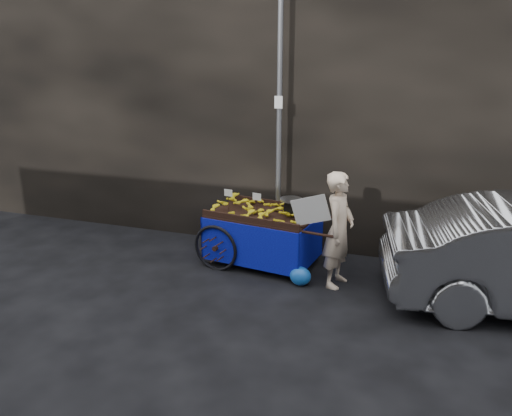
% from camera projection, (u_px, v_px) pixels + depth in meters
% --- Properties ---
extents(ground, '(80.00, 80.00, 0.00)m').
position_uv_depth(ground, '(231.00, 283.00, 7.01)').
color(ground, black).
rests_on(ground, ground).
extents(building_wall, '(13.50, 2.00, 5.00)m').
position_uv_depth(building_wall, '(306.00, 89.00, 8.49)').
color(building_wall, black).
rests_on(building_wall, ground).
extents(street_pole, '(0.12, 0.10, 4.00)m').
position_uv_depth(street_pole, '(279.00, 129.00, 7.49)').
color(street_pole, slate).
rests_on(street_pole, ground).
extents(banana_cart, '(2.24, 1.26, 1.16)m').
position_uv_depth(banana_cart, '(260.00, 218.00, 7.50)').
color(banana_cart, black).
rests_on(banana_cart, ground).
extents(vendor, '(0.91, 0.65, 1.61)m').
position_uv_depth(vendor, '(339.00, 230.00, 6.75)').
color(vendor, beige).
rests_on(vendor, ground).
extents(plastic_bag, '(0.30, 0.24, 0.27)m').
position_uv_depth(plastic_bag, '(300.00, 276.00, 6.92)').
color(plastic_bag, blue).
rests_on(plastic_bag, ground).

